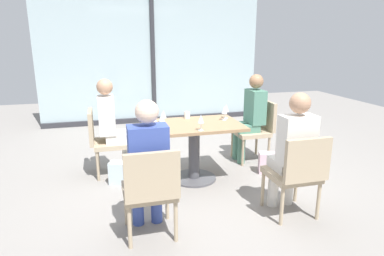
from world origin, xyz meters
name	(u,v)px	position (x,y,z in m)	size (l,w,h in m)	color
ground_plane	(194,179)	(0.00, 0.00, 0.00)	(12.00, 12.00, 0.00)	gray
window_wall_backdrop	(153,64)	(0.00, 3.20, 1.21)	(4.56, 0.10, 2.70)	#A2B7BC
dining_table_main	(194,140)	(0.00, 0.00, 0.52)	(1.15, 0.79, 0.73)	#997551
chair_far_right	(257,127)	(1.08, 0.46, 0.50)	(0.50, 0.46, 0.87)	tan
chair_far_left	(104,138)	(-1.08, 0.46, 0.50)	(0.50, 0.46, 0.87)	tan
chair_front_left	(150,188)	(-0.72, -1.17, 0.50)	(0.46, 0.50, 0.87)	tan
chair_front_right	(297,171)	(0.72, -1.17, 0.50)	(0.46, 0.50, 0.87)	tan
person_far_right	(251,114)	(0.97, 0.46, 0.70)	(0.39, 0.34, 1.26)	#4C7F6B
person_far_left	(112,122)	(-0.97, 0.46, 0.70)	(0.39, 0.34, 1.26)	silver
person_front_left	(148,161)	(-0.72, -1.06, 0.70)	(0.34, 0.39, 1.26)	#384C9E
person_front_right	(293,148)	(0.72, -1.06, 0.70)	(0.34, 0.39, 1.26)	silver
wine_glass_0	(164,114)	(-0.37, 0.03, 0.86)	(0.07, 0.07, 0.18)	silver
wine_glass_1	(162,118)	(-0.42, -0.13, 0.86)	(0.07, 0.07, 0.18)	silver
wine_glass_2	(226,108)	(0.48, 0.17, 0.86)	(0.07, 0.07, 0.18)	silver
wine_glass_3	(224,110)	(0.42, 0.08, 0.86)	(0.07, 0.07, 0.18)	silver
wine_glass_4	(201,119)	(-0.01, -0.32, 0.86)	(0.07, 0.07, 0.18)	silver
wine_glass_5	(154,111)	(-0.44, 0.26, 0.86)	(0.07, 0.07, 0.18)	silver
coffee_cup	(187,115)	(-0.01, 0.30, 0.78)	(0.08, 0.08, 0.09)	white
cell_phone_on_table	(159,123)	(-0.41, 0.13, 0.73)	(0.07, 0.14, 0.01)	black
handbag_0	(270,163)	(1.03, -0.07, 0.14)	(0.30, 0.16, 0.28)	beige
handbag_1	(122,173)	(-0.89, 0.10, 0.14)	(0.30, 0.16, 0.28)	silver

